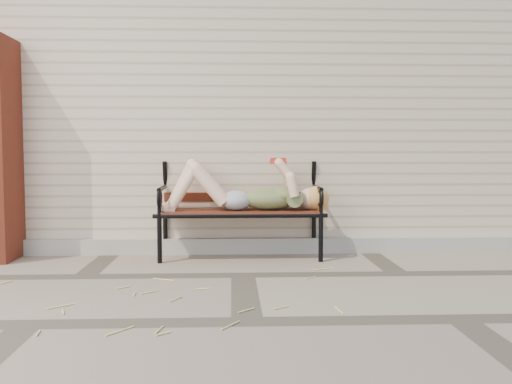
{
  "coord_description": "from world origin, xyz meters",
  "views": [
    {
      "loc": [
        -0.09,
        -4.47,
        0.98
      ],
      "look_at": [
        0.13,
        0.51,
        0.63
      ],
      "focal_mm": 40.0,
      "sensor_mm": 36.0,
      "label": 1
    }
  ],
  "objects": [
    {
      "name": "garden_bench",
      "position": [
        -0.01,
        0.85,
        0.59
      ],
      "size": [
        1.62,
        0.65,
        1.05
      ],
      "color": "black",
      "rests_on": "ground"
    },
    {
      "name": "house_wall",
      "position": [
        0.0,
        3.0,
        1.5
      ],
      "size": [
        8.0,
        4.0,
        3.0
      ],
      "primitive_type": "cube",
      "color": "beige",
      "rests_on": "ground"
    },
    {
      "name": "ground",
      "position": [
        0.0,
        0.0,
        0.0
      ],
      "size": [
        80.0,
        80.0,
        0.0
      ],
      "primitive_type": "plane",
      "color": "gray",
      "rests_on": "ground"
    },
    {
      "name": "reading_woman",
      "position": [
        0.0,
        0.72,
        0.62
      ],
      "size": [
        1.53,
        0.35,
        0.48
      ],
      "color": "#0B3D4E",
      "rests_on": "ground"
    },
    {
      "name": "straw_scatter",
      "position": [
        -0.75,
        -0.69,
        0.01
      ],
      "size": [
        2.78,
        1.78,
        0.01
      ],
      "color": "#E4D76F",
      "rests_on": "ground"
    },
    {
      "name": "foundation_strip",
      "position": [
        0.0,
        0.97,
        0.07
      ],
      "size": [
        8.0,
        0.1,
        0.15
      ],
      "primitive_type": "cube",
      "color": "#A19B91",
      "rests_on": "ground"
    }
  ]
}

